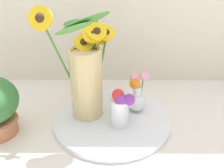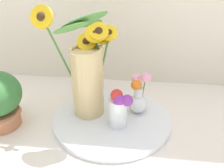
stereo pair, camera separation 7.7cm
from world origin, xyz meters
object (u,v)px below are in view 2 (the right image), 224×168
at_px(serving_tray, 112,118).
at_px(vase_small_center, 119,108).
at_px(mason_jar_sunflowers, 87,74).
at_px(vase_bulb_right, 138,97).

distance_m(serving_tray, vase_small_center, 0.10).
height_order(serving_tray, mason_jar_sunflowers, mason_jar_sunflowers).
distance_m(serving_tray, vase_bulb_right, 0.13).
height_order(vase_small_center, vase_bulb_right, vase_bulb_right).
bearing_deg(serving_tray, mason_jar_sunflowers, 166.59).
xyz_separation_m(mason_jar_sunflowers, vase_small_center, (0.12, -0.07, -0.09)).
xyz_separation_m(serving_tray, vase_bulb_right, (0.10, 0.05, 0.08)).
bearing_deg(serving_tray, vase_small_center, -58.42).
xyz_separation_m(serving_tray, mason_jar_sunflowers, (-0.09, 0.02, 0.17)).
relative_size(mason_jar_sunflowers, vase_bulb_right, 2.49).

